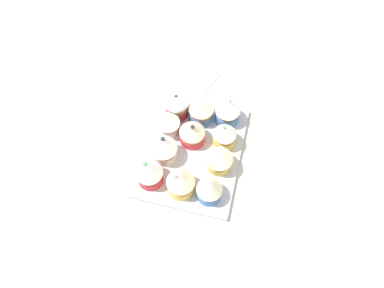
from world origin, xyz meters
The scene contains 14 objects.
ground_plane centered at (0.00, 0.00, -1.50)cm, with size 180.00×180.00×3.00cm, color beige.
baking_tray centered at (0.00, 0.00, 0.60)cm, with size 29.81×23.12×1.20cm.
cupcake_0 centered at (-9.39, -6.22, 4.76)cm, with size 6.05×6.05×7.17cm.
cupcake_1 centered at (-3.94, -6.91, 4.73)cm, with size 5.84×5.84×6.72cm.
cupcake_2 centered at (3.08, -5.95, 5.07)cm, with size 6.43×6.43×7.75cm.
cupcake_3 centered at (9.74, -7.31, 5.16)cm, with size 6.15×6.15×8.01cm.
cupcake_4 centered at (-9.49, 0.37, 4.73)cm, with size 6.13×6.13×7.02cm.
cupcake_5 centered at (-2.85, -0.64, 4.76)cm, with size 6.18×6.18×7.37cm.
cupcake_6 centered at (10.25, -0.38, 5.21)cm, with size 6.31×6.31×8.05cm.
cupcake_7 centered at (-10.70, 6.33, 4.85)cm, with size 6.12×6.12×7.37cm.
cupcake_8 centered at (-3.96, 6.95, 4.74)cm, with size 5.54×5.54×7.26cm.
cupcake_9 centered at (2.56, 7.04, 4.74)cm, with size 6.22×6.22×6.71cm.
cupcake_10 centered at (10.26, 6.43, 5.04)cm, with size 5.74×5.74×7.42cm.
napkin centered at (-22.82, -6.97, 0.30)cm, with size 11.76×14.51×0.60cm, color white.
Camera 1 is at (39.18, 9.71, 75.92)cm, focal length 33.06 mm.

